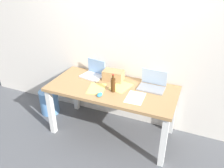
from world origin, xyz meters
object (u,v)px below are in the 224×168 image
object	(u,v)px
laptop_left	(93,73)
cardboard_box	(113,75)
water_cooler_jug	(49,102)
computer_mouse	(100,95)
beer_bottle	(113,85)
desk	(112,94)
laptop_right	(152,84)

from	to	relation	value
laptop_left	cardboard_box	world-z (taller)	laptop_left
water_cooler_jug	computer_mouse	bearing A→B (deg)	-16.47
computer_mouse	cardboard_box	bearing A→B (deg)	90.03
beer_bottle	water_cooler_jug	distance (m)	1.36
computer_mouse	laptop_left	bearing A→B (deg)	123.76
water_cooler_jug	desk	bearing A→B (deg)	-3.24
laptop_right	beer_bottle	world-z (taller)	beer_bottle
desk	water_cooler_jug	size ratio (longest dim) A/B	3.79
desk	water_cooler_jug	bearing A→B (deg)	176.76
desk	beer_bottle	xyz separation A→B (m)	(0.05, -0.09, 0.19)
beer_bottle	computer_mouse	bearing A→B (deg)	-123.45
laptop_right	water_cooler_jug	distance (m)	1.74
desk	cardboard_box	distance (m)	0.27
laptop_left	laptop_right	distance (m)	0.87
desk	water_cooler_jug	distance (m)	1.22
laptop_left	computer_mouse	bearing A→B (deg)	-55.17
laptop_right	desk	bearing A→B (deg)	-158.78
laptop_right	computer_mouse	size ratio (longest dim) A/B	3.43
beer_bottle	water_cooler_jug	bearing A→B (deg)	172.62
computer_mouse	water_cooler_jug	xyz separation A→B (m)	(-1.08, 0.32, -0.56)
laptop_right	beer_bottle	bearing A→B (deg)	-147.36
desk	cardboard_box	xyz separation A→B (m)	(-0.07, 0.20, 0.17)
computer_mouse	desk	bearing A→B (deg)	76.38
laptop_left	computer_mouse	distance (m)	0.57
laptop_left	water_cooler_jug	size ratio (longest dim) A/B	0.76
laptop_left	desk	bearing A→B (deg)	-28.97
desk	laptop_right	world-z (taller)	laptop_right
desk	computer_mouse	xyz separation A→B (m)	(-0.06, -0.26, 0.11)
desk	computer_mouse	world-z (taller)	computer_mouse
desk	cardboard_box	world-z (taller)	cardboard_box
cardboard_box	water_cooler_jug	distance (m)	1.24
laptop_right	beer_bottle	distance (m)	0.52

